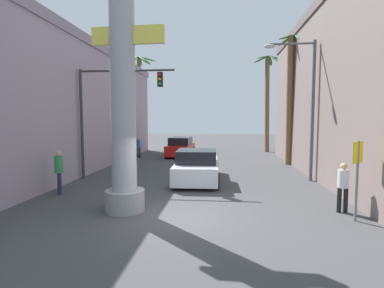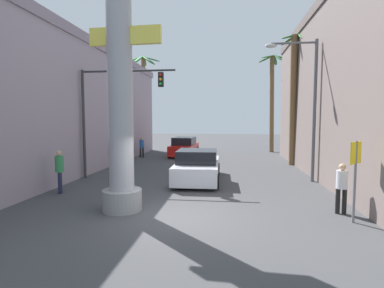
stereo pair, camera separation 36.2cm
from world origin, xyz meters
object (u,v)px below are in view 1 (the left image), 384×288
Objects in this scene: palm_tree_far_left at (139,91)px; pedestrian_by_sign at (343,184)px; car_far at (181,147)px; neon_sign_pole at (123,66)px; traffic_light_mast at (110,102)px; car_lead at (197,167)px; pedestrian_far_left at (138,146)px; crossing_sign at (357,168)px; pedestrian_curb_left at (59,169)px; palm_tree_mid_right at (291,89)px; palm_tree_far_right at (267,96)px; street_lamp at (305,96)px.

pedestrian_by_sign is at bearing -56.34° from palm_tree_far_left.
car_far is 7.10m from palm_tree_far_left.
traffic_light_mast is at bearing 114.94° from neon_sign_pole.
car_lead is at bearing 68.86° from neon_sign_pole.
neon_sign_pole is 5.70m from traffic_light_mast.
pedestrian_far_left is 1.00× the size of pedestrian_by_sign.
car_far is (2.17, 9.90, -3.17)m from traffic_light_mast.
palm_tree_far_left is 5.46× the size of pedestrian_by_sign.
neon_sign_pole is at bearing 177.66° from crossing_sign.
car_far is 13.50m from pedestrian_curb_left.
palm_tree_far_left is (-4.24, 2.83, 4.94)m from car_far.
pedestrian_by_sign is (-0.56, -10.26, -4.02)m from palm_tree_mid_right.
palm_tree_mid_right is at bearing -87.99° from palm_tree_far_right.
neon_sign_pole is at bearing -141.78° from street_lamp.
neon_sign_pole reaches higher than crossing_sign.
palm_tree_mid_right is at bearing 87.43° from crossing_sign.
neon_sign_pole is at bearing -75.90° from pedestrian_far_left.
car_lead is 2.83× the size of pedestrian_curb_left.
street_lamp reaches higher than pedestrian_curb_left.
pedestrian_by_sign reaches higher than car_lead.
palm_tree_far_left is 0.99× the size of palm_tree_far_right.
neon_sign_pole is at bearing -111.15° from palm_tree_far_right.
palm_tree_far_right is 5.07× the size of pedestrian_curb_left.
neon_sign_pole is 2.32× the size of car_far.
neon_sign_pole is 1.21× the size of palm_tree_far_left.
pedestrian_curb_left is (0.06, -11.66, 0.09)m from pedestrian_far_left.
neon_sign_pole is 14.47m from pedestrian_far_left.
palm_tree_mid_right is (7.85, -4.23, 4.23)m from car_far.
palm_tree_far_right is at bearing 89.16° from pedestrian_by_sign.
palm_tree_far_right is 5.52× the size of pedestrian_far_left.
neon_sign_pole is 6.78m from car_lead.
pedestrian_far_left is (-3.20, -1.47, 0.20)m from car_far.
palm_tree_far_right reaches higher than palm_tree_far_left.
palm_tree_far_left is 5.03× the size of pedestrian_curb_left.
crossing_sign is at bearing -2.34° from neon_sign_pole.
traffic_light_mast is 8.99m from pedestrian_far_left.
neon_sign_pole reaches higher than street_lamp.
crossing_sign is 1.37× the size of pedestrian_curb_left.
traffic_light_mast is 5.40m from car_lead.
crossing_sign is 17.00m from car_far.
palm_tree_far_right is (0.19, 13.37, 1.05)m from street_lamp.
car_far is (-2.18, 9.92, 0.03)m from car_lead.
crossing_sign reaches higher than car_lead.
traffic_light_mast is 0.62× the size of palm_tree_far_left.
crossing_sign reaches higher than pedestrian_by_sign.
car_far is at bearing 24.68° from pedestrian_far_left.
traffic_light_mast is 1.11× the size of car_lead.
pedestrian_curb_left is at bearing -103.45° from car_far.
pedestrian_curb_left is (-10.98, -8.90, -3.93)m from palm_tree_mid_right.
pedestrian_far_left is at bearing 122.46° from car_lead.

